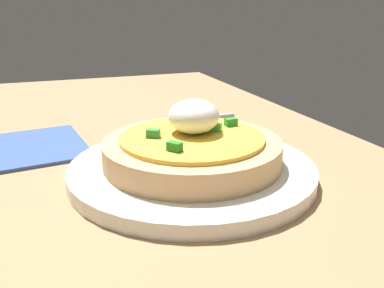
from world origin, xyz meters
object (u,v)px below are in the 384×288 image
Objects in this scene: plate at (192,170)px; pizza at (192,147)px; fork at (196,119)px; napkin at (24,148)px.

plate is 2.38cm from pizza.
pizza reaches higher than fork.
napkin is at bearing 48.23° from plate.
plate is 21.46cm from napkin.
plate is at bearing 151.49° from pizza.
fork is 0.77× the size of napkin.
napkin is at bearing 48.51° from pizza.
pizza is 1.65× the size of fork.
plate is 1.39× the size of pizza.
plate is 20.75cm from fork.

